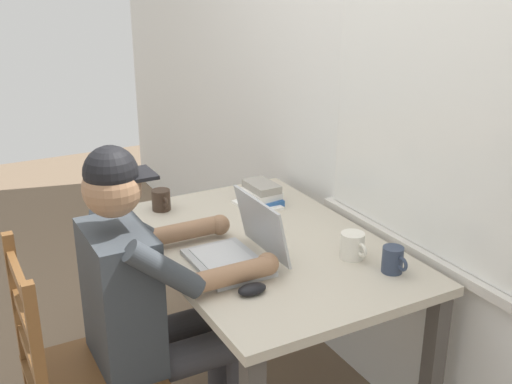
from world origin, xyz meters
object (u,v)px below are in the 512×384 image
at_px(desk, 265,265).
at_px(book_stack_main, 262,193).
at_px(seated_person, 151,296).
at_px(laptop, 241,248).
at_px(coffee_mug_white, 353,246).
at_px(coffee_mug_spare, 161,200).
at_px(computer_mouse, 252,289).
at_px(wooden_chair, 76,374).
at_px(coffee_mug_dark, 393,260).

bearing_deg(desk, book_stack_main, 153.00).
bearing_deg(seated_person, laptop, 83.05).
bearing_deg(coffee_mug_white, coffee_mug_spare, -149.78).
height_order(desk, coffee_mug_spare, coffee_mug_spare).
relative_size(computer_mouse, book_stack_main, 0.54).
relative_size(wooden_chair, coffee_mug_dark, 8.32).
xyz_separation_m(desk, seated_person, (0.06, -0.49, 0.03)).
bearing_deg(desk, wooden_chair, -85.26).
height_order(seated_person, book_stack_main, seated_person).
relative_size(coffee_mug_dark, coffee_mug_spare, 0.94).
relative_size(coffee_mug_spare, book_stack_main, 0.64).
relative_size(seated_person, computer_mouse, 12.34).
bearing_deg(computer_mouse, coffee_mug_white, 97.31).
bearing_deg(coffee_mug_dark, computer_mouse, -101.19).
distance_m(wooden_chair, coffee_mug_dark, 1.15).
relative_size(laptop, book_stack_main, 1.78).
relative_size(seated_person, coffee_mug_white, 9.82).
bearing_deg(coffee_mug_spare, computer_mouse, 0.26).
xyz_separation_m(laptop, coffee_mug_white, (0.17, 0.37, -0.01)).
height_order(seated_person, coffee_mug_white, seated_person).
distance_m(coffee_mug_spare, book_stack_main, 0.44).
height_order(coffee_mug_spare, book_stack_main, book_stack_main).
bearing_deg(book_stack_main, coffee_mug_white, 2.41).
height_order(wooden_chair, computer_mouse, wooden_chair).
height_order(wooden_chair, coffee_mug_spare, wooden_chair).
xyz_separation_m(wooden_chair, computer_mouse, (0.27, 0.54, 0.31)).
distance_m(desk, coffee_mug_white, 0.38).
bearing_deg(coffee_mug_dark, laptop, -127.29).
bearing_deg(seated_person, computer_mouse, 43.89).
relative_size(seated_person, book_stack_main, 6.64).
xyz_separation_m(coffee_mug_dark, book_stack_main, (-0.79, -0.08, -0.00)).
distance_m(seated_person, computer_mouse, 0.38).
distance_m(coffee_mug_dark, book_stack_main, 0.80).
distance_m(desk, computer_mouse, 0.42).
distance_m(desk, seated_person, 0.49).
bearing_deg(seated_person, coffee_mug_white, 73.40).
relative_size(desk, coffee_mug_dark, 11.20).
distance_m(coffee_mug_white, coffee_mug_dark, 0.17).
distance_m(laptop, coffee_mug_dark, 0.54).
distance_m(seated_person, coffee_mug_dark, 0.85).
xyz_separation_m(coffee_mug_white, book_stack_main, (-0.64, -0.03, -0.00)).
bearing_deg(coffee_mug_spare, laptop, 7.46).
height_order(seated_person, coffee_mug_spare, seated_person).
xyz_separation_m(laptop, book_stack_main, (-0.47, 0.34, -0.01)).
distance_m(wooden_chair, coffee_mug_white, 1.06).
bearing_deg(desk, computer_mouse, -35.22).
bearing_deg(desk, coffee_mug_white, 37.88).
height_order(computer_mouse, book_stack_main, book_stack_main).
height_order(desk, wooden_chair, wooden_chair).
xyz_separation_m(laptop, coffee_mug_dark, (0.32, 0.43, -0.01)).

